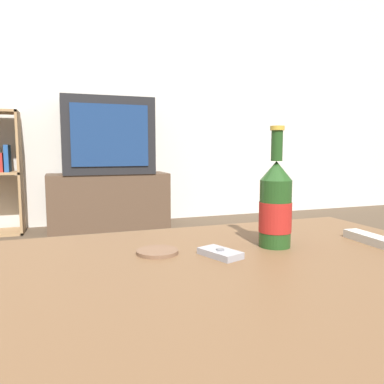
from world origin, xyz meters
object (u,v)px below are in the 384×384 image
object	(u,v)px
television	(107,136)
remote_control	(373,240)
beer_bottle	(275,205)
cell_phone	(218,253)
tv_stand	(109,201)

from	to	relation	value
television	remote_control	bearing A→B (deg)	-83.87
beer_bottle	television	bearing A→B (deg)	91.18
beer_bottle	remote_control	world-z (taller)	beer_bottle
television	beer_bottle	distance (m)	2.65
cell_phone	remote_control	bearing A→B (deg)	-23.81
television	remote_control	world-z (taller)	television
television	beer_bottle	bearing A→B (deg)	-88.82
television	cell_phone	world-z (taller)	television
remote_control	tv_stand	bearing A→B (deg)	99.39
television	cell_phone	bearing A→B (deg)	-92.23
television	cell_phone	size ratio (longest dim) A/B	7.36
tv_stand	beer_bottle	world-z (taller)	beer_bottle
remote_control	cell_phone	bearing A→B (deg)	179.52
television	cell_phone	distance (m)	2.70
cell_phone	remote_control	xyz separation A→B (m)	(0.39, -0.03, 0.00)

